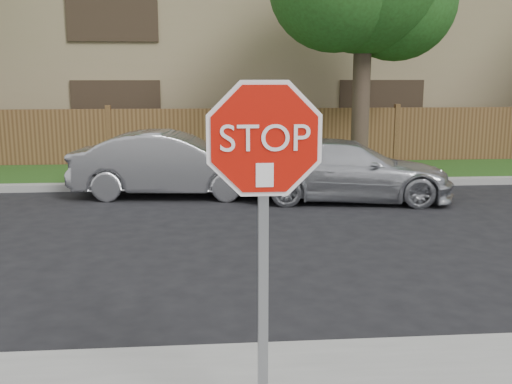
{
  "coord_description": "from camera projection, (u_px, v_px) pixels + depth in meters",
  "views": [
    {
      "loc": [
        -1.41,
        -5.14,
        2.54
      ],
      "look_at": [
        -1.05,
        -0.9,
        1.7
      ],
      "focal_mm": 42.0,
      "sensor_mm": 36.0,
      "label": 1
    }
  ],
  "objects": [
    {
      "name": "stop_sign",
      "position": [
        264.0,
        190.0,
        3.74
      ],
      "size": [
        1.01,
        0.13,
        2.55
      ],
      "color": "gray",
      "rests_on": "sidewalk_near"
    },
    {
      "name": "fence",
      "position": [
        256.0,
        137.0,
        16.62
      ],
      "size": [
        70.0,
        0.12,
        1.6
      ],
      "primitive_type": "cube",
      "color": "#52351D",
      "rests_on": "ground"
    },
    {
      "name": "grass_strip",
      "position": [
        261.0,
        173.0,
        15.2
      ],
      "size": [
        70.0,
        3.0,
        0.12
      ],
      "primitive_type": "cube",
      "color": "#1E4714",
      "rests_on": "ground"
    },
    {
      "name": "ground",
      "position": [
        358.0,
        348.0,
        5.63
      ],
      "size": [
        90.0,
        90.0,
        0.0
      ],
      "primitive_type": "plane",
      "color": "black",
      "rests_on": "ground"
    },
    {
      "name": "sedan_right",
      "position": [
        346.0,
        170.0,
        12.13
      ],
      "size": [
        4.44,
        2.31,
        1.23
      ],
      "primitive_type": "imported",
      "rotation": [
        0.0,
        0.0,
        1.43
      ],
      "color": "silver",
      "rests_on": "ground"
    },
    {
      "name": "sedan_left",
      "position": [
        172.0,
        164.0,
        12.55
      ],
      "size": [
        4.22,
        1.8,
        1.35
      ],
      "primitive_type": "imported",
      "rotation": [
        0.0,
        0.0,
        1.48
      ],
      "color": "#A1A2A5",
      "rests_on": "ground"
    },
    {
      "name": "apartment_building",
      "position": [
        242.0,
        46.0,
        21.56
      ],
      "size": [
        35.2,
        9.2,
        7.2
      ],
      "color": "#96855D",
      "rests_on": "ground"
    },
    {
      "name": "far_curb",
      "position": [
        268.0,
        184.0,
        13.58
      ],
      "size": [
        70.0,
        0.3,
        0.15
      ],
      "primitive_type": "cube",
      "color": "gray",
      "rests_on": "ground"
    }
  ]
}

